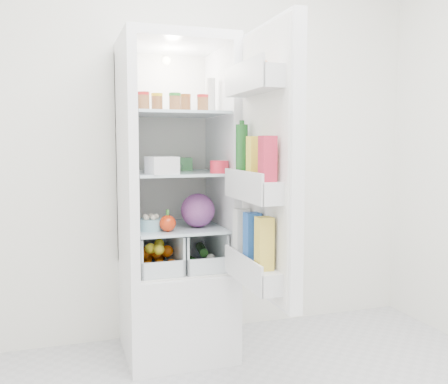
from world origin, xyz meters
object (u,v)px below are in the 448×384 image
object	(u,v)px
refrigerator	(174,238)
mushroom_bowl	(151,225)
red_cabbage	(198,210)
fridge_door	(265,170)

from	to	relation	value
refrigerator	mushroom_bowl	distance (m)	0.25
red_cabbage	mushroom_bowl	bearing A→B (deg)	-175.99
red_cabbage	fridge_door	world-z (taller)	fridge_door
red_cabbage	refrigerator	bearing A→B (deg)	127.54
refrigerator	red_cabbage	xyz separation A→B (m)	(0.11, -0.14, 0.18)
mushroom_bowl	refrigerator	bearing A→B (deg)	43.36
refrigerator	fridge_door	xyz separation A→B (m)	(0.30, -0.64, 0.43)
refrigerator	mushroom_bowl	world-z (taller)	refrigerator
refrigerator	mushroom_bowl	bearing A→B (deg)	-136.64
red_cabbage	fridge_door	bearing A→B (deg)	-68.89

